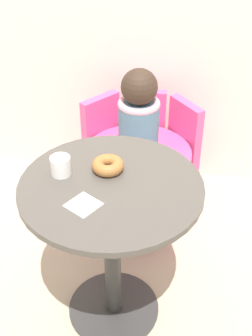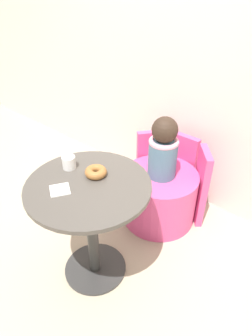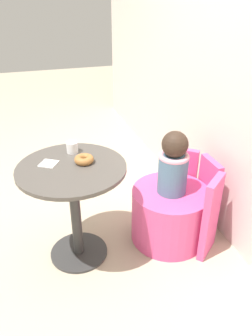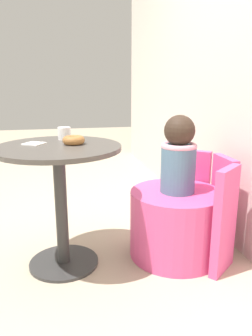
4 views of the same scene
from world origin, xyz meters
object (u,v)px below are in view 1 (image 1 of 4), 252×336
Objects in this scene: round_table at (112,223)px; donut at (108,165)px; tub_chair at (138,183)px; child_figure at (139,114)px; cup at (61,166)px.

donut is at bearing 106.40° from round_table.
tub_chair is at bearing 85.21° from donut.
donut is (-0.05, -0.60, 0.54)m from tub_chair.
child_figure reaches higher than round_table.
child_figure is 5.98× the size of cup.
tub_chair is at bearing 87.94° from round_table.
cup reaches higher than tub_chair.
child_figure is (0.02, 0.69, 0.11)m from round_table.
donut is at bearing -94.79° from child_figure.
round_table is 5.80× the size of donut.
child_figure reaches higher than donut.
child_figure reaches higher than tub_chair.
child_figure reaches higher than cup.
donut is at bearing -94.79° from tub_chair.
cup is (-0.20, 0.04, 0.23)m from round_table.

